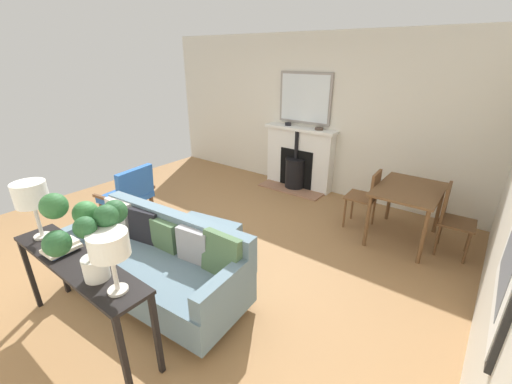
{
  "coord_description": "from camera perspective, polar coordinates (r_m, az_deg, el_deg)",
  "views": [
    {
      "loc": [
        2.49,
        2.86,
        2.32
      ],
      "look_at": [
        -0.65,
        0.47,
        0.66
      ],
      "focal_mm": 23.0,
      "sensor_mm": 36.0,
      "label": 1
    }
  ],
  "objects": [
    {
      "name": "sofa",
      "position": [
        3.57,
        -16.65,
        -11.55
      ],
      "size": [
        0.96,
        2.04,
        0.82
      ],
      "color": "#B2B2B7",
      "rests_on": "ground"
    },
    {
      "name": "dining_table",
      "position": [
        4.67,
        24.96,
        -0.56
      ],
      "size": [
        1.04,
        0.76,
        0.74
      ],
      "color": "brown",
      "rests_on": "ground"
    },
    {
      "name": "mirror_over_mantel",
      "position": [
        5.98,
        8.5,
        15.85
      ],
      "size": [
        0.04,
        1.0,
        0.87
      ],
      "color": "gray"
    },
    {
      "name": "table_lamp_far_end",
      "position": [
        2.39,
        -24.16,
        -8.67
      ],
      "size": [
        0.26,
        0.26,
        0.46
      ],
      "color": "beige",
      "rests_on": "console_table"
    },
    {
      "name": "potted_plant",
      "position": [
        2.56,
        -27.47,
        -5.47
      ],
      "size": [
        0.58,
        0.42,
        0.69
      ],
      "color": "silver",
      "rests_on": "console_table"
    },
    {
      "name": "book_stack",
      "position": [
        3.22,
        -30.78,
        -8.35
      ],
      "size": [
        0.27,
        0.21,
        0.07
      ],
      "color": "#38517F",
      "rests_on": "console_table"
    },
    {
      "name": "fireplace",
      "position": [
        6.12,
        7.35,
        5.3
      ],
      "size": [
        0.57,
        1.36,
        1.13
      ],
      "color": "#93664C",
      "rests_on": "ground"
    },
    {
      "name": "table_lamp_near_end",
      "position": [
        3.42,
        -34.55,
        -0.51
      ],
      "size": [
        0.27,
        0.27,
        0.53
      ],
      "color": "beige",
      "rests_on": "console_table"
    },
    {
      "name": "wall_left",
      "position": [
        6.09,
        8.95,
        13.26
      ],
      "size": [
        0.12,
        6.21,
        2.68
      ],
      "primitive_type": "cube",
      "color": "beige",
      "rests_on": "ground"
    },
    {
      "name": "ground_plane",
      "position": [
        4.45,
        -10.06,
        -9.11
      ],
      "size": [
        5.59,
        6.21,
        0.01
      ],
      "primitive_type": "cube",
      "color": "olive"
    },
    {
      "name": "dining_chair_near_fireplace",
      "position": [
        4.83,
        18.81,
        -0.41
      ],
      "size": [
        0.42,
        0.42,
        0.86
      ],
      "color": "brown",
      "rests_on": "ground"
    },
    {
      "name": "ottoman",
      "position": [
        4.17,
        -8.99,
        -7.56
      ],
      "size": [
        0.67,
        0.88,
        0.37
      ],
      "color": "#B2B2B7",
      "rests_on": "ground"
    },
    {
      "name": "dining_chair_by_back_wall",
      "position": [
        4.65,
        30.78,
        -3.42
      ],
      "size": [
        0.42,
        0.42,
        0.89
      ],
      "color": "brown",
      "rests_on": "ground"
    },
    {
      "name": "mantel_bowl_far",
      "position": [
        5.81,
        10.9,
        10.78
      ],
      "size": [
        0.14,
        0.14,
        0.04
      ],
      "color": "#47382D",
      "rests_on": "fireplace"
    },
    {
      "name": "console_table",
      "position": [
        3.11,
        -28.49,
        -12.05
      ],
      "size": [
        0.33,
        1.63,
        0.79
      ],
      "color": "black",
      "rests_on": "ground"
    },
    {
      "name": "mantel_bowl_near",
      "position": [
        6.11,
        5.6,
        11.72
      ],
      "size": [
        0.11,
        0.11,
        0.06
      ],
      "color": "black",
      "rests_on": "fireplace"
    },
    {
      "name": "armchair_accent",
      "position": [
        5.09,
        -21.14,
        -0.02
      ],
      "size": [
        0.75,
        0.66,
        0.86
      ],
      "color": "brown",
      "rests_on": "ground"
    }
  ]
}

